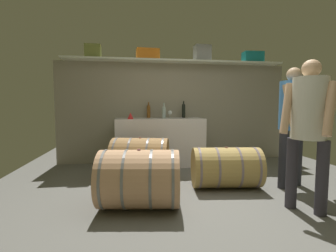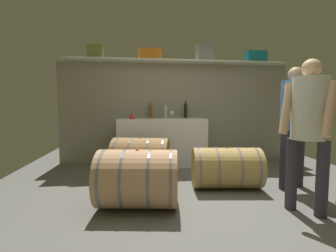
# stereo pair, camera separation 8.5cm
# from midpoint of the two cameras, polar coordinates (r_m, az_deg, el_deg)

# --- Properties ---
(ground_plane) EXTENTS (5.88, 7.88, 0.02)m
(ground_plane) POSITION_cam_midpoint_polar(r_m,az_deg,el_deg) (3.55, 6.20, -14.21)
(ground_plane) COLOR #62615B
(back_wall_panel) EXTENTS (4.68, 0.10, 2.00)m
(back_wall_panel) POSITION_cam_midpoint_polar(r_m,az_deg,el_deg) (5.08, 1.17, 3.11)
(back_wall_panel) COLOR gray
(back_wall_panel) RESTS_ON ground
(high_shelf_board) EXTENTS (4.31, 0.40, 0.03)m
(high_shelf_board) POSITION_cam_midpoint_polar(r_m,az_deg,el_deg) (5.01, 1.50, 14.75)
(high_shelf_board) COLOR silver
(high_shelf_board) RESTS_ON back_wall_panel
(toolcase_olive) EXTENTS (0.30, 0.26, 0.25)m
(toolcase_olive) POSITION_cam_midpoint_polar(r_m,az_deg,el_deg) (5.01, -17.53, 16.16)
(toolcase_olive) COLOR olive
(toolcase_olive) RESTS_ON high_shelf_board
(toolcase_orange) EXTENTS (0.45, 0.26, 0.21)m
(toolcase_orange) POSITION_cam_midpoint_polar(r_m,az_deg,el_deg) (4.96, -5.24, 16.23)
(toolcase_orange) COLOR orange
(toolcase_orange) RESTS_ON high_shelf_board
(toolcase_grey) EXTENTS (0.32, 0.24, 0.32)m
(toolcase_grey) POSITION_cam_midpoint_polar(r_m,az_deg,el_deg) (5.16, 7.47, 16.38)
(toolcase_grey) COLOR gray
(toolcase_grey) RESTS_ON high_shelf_board
(toolcase_teal) EXTENTS (0.41, 0.25, 0.22)m
(toolcase_teal) POSITION_cam_midpoint_polar(r_m,az_deg,el_deg) (5.54, 18.67, 14.87)
(toolcase_teal) COLOR teal
(toolcase_teal) RESTS_ON high_shelf_board
(work_cabinet) EXTENTS (1.66, 0.61, 0.90)m
(work_cabinet) POSITION_cam_midpoint_polar(r_m,az_deg,el_deg) (4.71, -2.42, -3.69)
(work_cabinet) COLOR white
(work_cabinet) RESTS_ON ground
(wine_bottle_amber) EXTENTS (0.07, 0.07, 0.31)m
(wine_bottle_amber) POSITION_cam_midpoint_polar(r_m,az_deg,el_deg) (4.86, -5.04, 3.51)
(wine_bottle_amber) COLOR brown
(wine_bottle_amber) RESTS_ON work_cabinet
(wine_bottle_dark) EXTENTS (0.07, 0.07, 0.33)m
(wine_bottle_dark) POSITION_cam_midpoint_polar(r_m,az_deg,el_deg) (4.91, 3.14, 3.68)
(wine_bottle_dark) COLOR black
(wine_bottle_dark) RESTS_ON work_cabinet
(wine_bottle_clear) EXTENTS (0.07, 0.07, 0.29)m
(wine_bottle_clear) POSITION_cam_midpoint_polar(r_m,az_deg,el_deg) (4.76, -1.46, 3.36)
(wine_bottle_clear) COLOR #AEC1BB
(wine_bottle_clear) RESTS_ON work_cabinet
(wine_glass) EXTENTS (0.08, 0.08, 0.15)m
(wine_glass) POSITION_cam_midpoint_polar(r_m,az_deg,el_deg) (4.70, -0.07, 3.09)
(wine_glass) COLOR white
(wine_glass) RESTS_ON work_cabinet
(red_funnel) EXTENTS (0.11, 0.11, 0.12)m
(red_funnel) POSITION_cam_midpoint_polar(r_m,az_deg,el_deg) (4.44, -9.28, 2.34)
(red_funnel) COLOR red
(red_funnel) RESTS_ON work_cabinet
(wine_barrel_near) EXTENTS (0.97, 0.77, 0.66)m
(wine_barrel_near) POSITION_cam_midpoint_polar(r_m,az_deg,el_deg) (2.82, -7.59, -12.07)
(wine_barrel_near) COLOR tan
(wine_barrel_near) RESTS_ON ground
(wine_barrel_far) EXTENTS (0.98, 0.66, 0.57)m
(wine_barrel_far) POSITION_cam_midpoint_polar(r_m,az_deg,el_deg) (3.55, 12.67, -9.38)
(wine_barrel_far) COLOR tan
(wine_barrel_far) RESTS_ON ground
(wine_barrel_flank) EXTENTS (0.96, 0.82, 0.67)m
(wine_barrel_flank) POSITION_cam_midpoint_polar(r_m,az_deg,el_deg) (3.78, -7.11, -7.70)
(wine_barrel_flank) COLOR #A07443
(wine_barrel_flank) RESTS_ON ground
(winemaker_pouring) EXTENTS (0.49, 0.52, 1.62)m
(winemaker_pouring) POSITION_cam_midpoint_polar(r_m,az_deg,el_deg) (2.95, 29.21, 1.27)
(winemaker_pouring) COLOR #35323C
(winemaker_pouring) RESTS_ON ground
(visitor_tasting) EXTENTS (0.54, 0.45, 1.66)m
(visitor_tasting) POSITION_cam_midpoint_polar(r_m,az_deg,el_deg) (3.79, 26.46, 2.42)
(visitor_tasting) COLOR #2A2A32
(visitor_tasting) RESTS_ON ground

